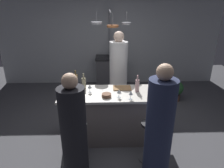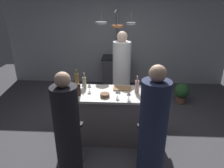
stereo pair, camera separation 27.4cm
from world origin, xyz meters
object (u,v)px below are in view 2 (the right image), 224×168
(bar_stool_left, at_px, (76,139))
(mixing_bowl_steel, at_px, (79,89))
(wine_glass_near_right_guest, at_px, (89,86))
(wine_bottle_green, at_px, (66,90))
(wine_bottle_rose, at_px, (137,86))
(wine_glass_by_chef, at_px, (117,92))
(guest_left, at_px, (68,134))
(bar_stool_right, at_px, (145,142))
(wine_bottle_white, at_px, (84,82))
(pepper_mill, at_px, (79,90))
(wine_bottle_amber, at_px, (77,80))
(stove_range, at_px, (116,72))
(guest_right, at_px, (152,133))
(cutting_board, at_px, (122,88))
(mixing_bowl_wooden, at_px, (105,95))
(wine_bottle_red, at_px, (155,93))
(wine_glass_near_left_guest, at_px, (129,94))
(chef, at_px, (121,77))

(bar_stool_left, xyz_separation_m, mixing_bowl_steel, (-0.06, 0.67, 0.56))
(wine_glass_near_right_guest, bearing_deg, wine_bottle_green, -143.42)
(bar_stool_left, bearing_deg, wine_bottle_rose, 34.85)
(wine_glass_by_chef, bearing_deg, guest_left, -127.89)
(bar_stool_right, height_order, wine_bottle_white, wine_bottle_white)
(pepper_mill, xyz_separation_m, wine_bottle_green, (-0.19, -0.08, 0.02))
(pepper_mill, xyz_separation_m, wine_bottle_amber, (-0.12, 0.40, 0.02))
(stove_range, xyz_separation_m, guest_right, (0.58, -3.43, 0.34))
(cutting_board, bearing_deg, mixing_bowl_wooden, -129.44)
(mixing_bowl_wooden, bearing_deg, guest_right, -50.04)
(bar_stool_left, distance_m, wine_bottle_red, 1.44)
(wine_glass_near_left_guest, bearing_deg, wine_bottle_green, 178.05)
(guest_left, bearing_deg, wine_bottle_green, 104.23)
(wine_glass_by_chef, relative_size, wine_glass_near_right_guest, 1.00)
(chef, relative_size, wine_bottle_red, 6.08)
(pepper_mill, height_order, mixing_bowl_steel, pepper_mill)
(wine_bottle_amber, xyz_separation_m, wine_bottle_white, (0.15, -0.07, -0.02))
(guest_left, distance_m, mixing_bowl_steel, 1.06)
(wine_bottle_red, bearing_deg, stove_range, 104.91)
(pepper_mill, bearing_deg, mixing_bowl_wooden, -3.59)
(guest_left, relative_size, pepper_mill, 7.63)
(wine_bottle_rose, xyz_separation_m, mixing_bowl_wooden, (-0.53, -0.21, -0.09))
(chef, relative_size, mixing_bowl_steel, 9.17)
(chef, distance_m, wine_bottle_green, 1.50)
(wine_glass_by_chef, xyz_separation_m, mixing_bowl_steel, (-0.68, 0.24, -0.07))
(cutting_board, height_order, wine_bottle_rose, wine_bottle_rose)
(stove_range, bearing_deg, guest_right, -80.39)
(stove_range, height_order, chef, chef)
(bar_stool_left, height_order, wine_bottle_red, wine_bottle_red)
(wine_bottle_green, bearing_deg, bar_stool_right, -17.53)
(wine_bottle_red, bearing_deg, bar_stool_right, -112.03)
(wine_bottle_amber, relative_size, wine_bottle_red, 1.09)
(wine_bottle_green, xyz_separation_m, wine_glass_by_chef, (0.82, 0.03, -0.02))
(wine_bottle_green, distance_m, wine_bottle_rose, 1.18)
(wine_glass_near_left_guest, bearing_deg, bar_stool_left, -155.75)
(guest_left, height_order, wine_bottle_amber, guest_left)
(pepper_mill, distance_m, wine_bottle_rose, 0.98)
(wine_bottle_red, bearing_deg, wine_bottle_green, -179.64)
(wine_bottle_white, bearing_deg, guest_right, -47.12)
(chef, xyz_separation_m, wine_bottle_red, (0.55, -1.19, 0.18))
(stove_range, xyz_separation_m, wine_bottle_rose, (0.43, -2.40, 0.57))
(wine_bottle_green, xyz_separation_m, wine_glass_near_right_guest, (0.33, 0.25, -0.02))
(mixing_bowl_steel, bearing_deg, wine_glass_by_chef, -19.24)
(bar_stool_right, distance_m, wine_glass_near_left_guest, 0.77)
(pepper_mill, bearing_deg, stove_range, 78.46)
(cutting_board, bearing_deg, wine_bottle_green, -156.03)
(wine_bottle_red, height_order, wine_bottle_rose, wine_bottle_rose)
(chef, height_order, wine_bottle_rose, chef)
(cutting_board, bearing_deg, wine_glass_by_chef, -102.32)
(bar_stool_right, height_order, wine_glass_by_chef, wine_glass_by_chef)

